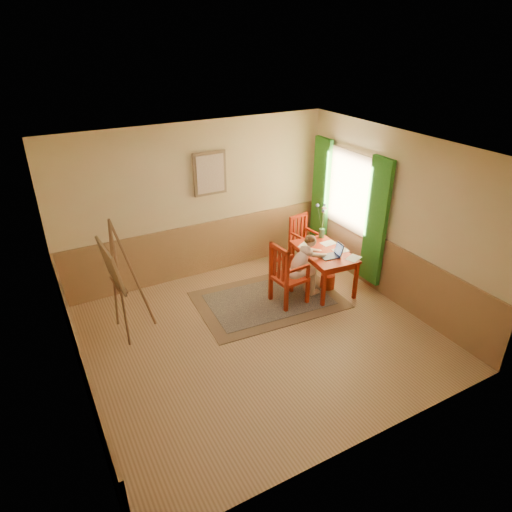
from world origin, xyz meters
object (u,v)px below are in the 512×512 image
figure (303,265)px  table (324,255)px  chair_back (303,241)px  chair_left (287,274)px  easel (114,270)px  laptop (333,254)px

figure → table: bearing=10.8°
chair_back → figure: bearing=-124.1°
chair_left → table: bearing=9.4°
table → easel: size_ratio=0.67×
chair_left → laptop: size_ratio=2.86×
chair_left → chair_back: (1.03, 1.06, -0.06)m
chair_back → laptop: bearing=-99.5°
laptop → figure: bearing=163.7°
chair_left → laptop: bearing=-6.9°
chair_left → figure: size_ratio=0.97×
table → figure: bearing=-169.2°
easel → figure: bearing=-7.7°
chair_left → laptop: 0.87m
laptop → easel: 3.50m
table → chair_left: chair_left is taller
chair_back → laptop: size_ratio=2.55×
chair_left → easel: size_ratio=0.58×
easel → laptop: bearing=-9.0°
table → chair_back: (0.20, 0.92, -0.14)m
table → figure: size_ratio=1.12×
chair_left → chair_back: size_ratio=1.12×
chair_left → figure: figure is taller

